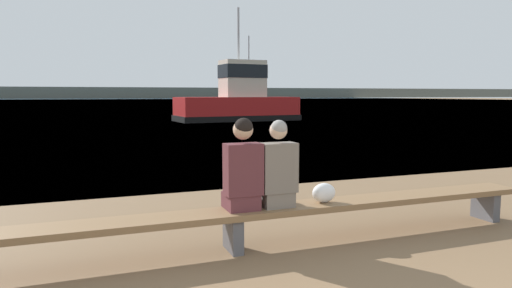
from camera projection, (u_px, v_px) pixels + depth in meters
water_surface at (91, 100)px, 119.47m from camera, size 240.00×240.00×0.00m
far_shoreline at (88, 93)px, 182.74m from camera, size 600.00×12.00×4.44m
bench_main at (233, 218)px, 4.82m from camera, size 7.66×0.44×0.43m
person_left at (243, 169)px, 4.80m from camera, size 0.39×0.38×0.98m
person_right at (277, 170)px, 4.95m from camera, size 0.39×0.37×0.95m
shopping_bag at (324, 193)px, 5.18m from camera, size 0.28×0.18×0.22m
tugboat_red at (238, 102)px, 28.75m from camera, size 7.87×3.51×6.99m
moored_sailboat at (252, 108)px, 39.58m from camera, size 6.55×3.73×6.59m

